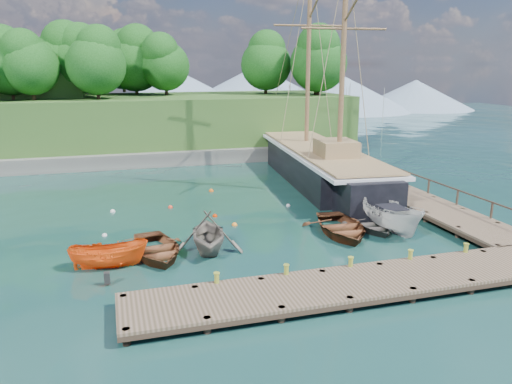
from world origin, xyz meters
TOP-DOWN VIEW (x-y plane):
  - ground at (0.00, 0.00)m, footprint 160.00×160.00m
  - dock_near at (2.00, -6.50)m, footprint 20.00×3.20m
  - dock_east at (11.50, 7.00)m, footprint 3.20×24.00m
  - bollard_0 at (-4.00, -5.10)m, footprint 0.26×0.26m
  - bollard_1 at (-1.00, -5.10)m, footprint 0.26×0.26m
  - bollard_2 at (2.00, -5.10)m, footprint 0.26×0.26m
  - bollard_3 at (5.00, -5.10)m, footprint 0.26×0.26m
  - bollard_4 at (8.00, -5.10)m, footprint 0.26×0.26m
  - rowboat_0 at (-5.97, 0.12)m, footprint 3.90×5.09m
  - rowboat_1 at (-3.36, 0.06)m, footprint 4.13×4.61m
  - rowboat_2 at (4.28, 0.51)m, footprint 4.20×5.48m
  - rowboat_3 at (6.38, 0.78)m, footprint 3.08×4.09m
  - motorboat_orange at (-8.20, -0.77)m, footprint 3.78×1.77m
  - cabin_boat_white at (7.19, 0.15)m, footprint 2.29×5.26m
  - schooner at (8.29, 12.63)m, footprint 7.16×28.43m
  - mooring_buoy_0 at (-8.42, 3.91)m, footprint 0.29×0.29m
  - mooring_buoy_1 at (-1.82, 5.74)m, footprint 0.30×0.30m
  - mooring_buoy_2 at (-1.06, 3.69)m, footprint 0.33×0.33m
  - mooring_buoy_3 at (3.39, 6.67)m, footprint 0.29×0.29m
  - mooring_buoy_4 at (-4.24, 8.49)m, footprint 0.31×0.31m
  - mooring_buoy_5 at (-0.77, 12.05)m, footprint 0.36×0.36m
  - mooring_buoy_6 at (-7.92, 8.56)m, footprint 0.33×0.33m
  - headland at (-12.88, 31.36)m, footprint 51.00×19.31m
  - distant_ridge at (4.30, 70.00)m, footprint 117.00×40.00m

SIDE VIEW (x-z plane):
  - ground at x=0.00m, z-range 0.00..0.00m
  - bollard_0 at x=-4.00m, z-range -0.23..0.23m
  - bollard_1 at x=-1.00m, z-range -0.23..0.23m
  - bollard_2 at x=2.00m, z-range -0.23..0.23m
  - bollard_3 at x=5.00m, z-range -0.23..0.23m
  - bollard_4 at x=8.00m, z-range -0.23..0.23m
  - rowboat_0 at x=-5.97m, z-range -0.49..0.49m
  - rowboat_1 at x=-3.36m, z-range -1.09..1.09m
  - rowboat_2 at x=4.28m, z-range -0.53..0.53m
  - rowboat_3 at x=6.38m, z-range -0.40..0.40m
  - motorboat_orange at x=-8.20m, z-range -0.70..0.70m
  - cabin_boat_white at x=7.19m, z-range -0.99..0.99m
  - mooring_buoy_0 at x=-8.42m, z-range -0.14..0.14m
  - mooring_buoy_1 at x=-1.82m, z-range -0.15..0.15m
  - mooring_buoy_2 at x=-1.06m, z-range -0.16..0.16m
  - mooring_buoy_3 at x=3.39m, z-range -0.14..0.14m
  - mooring_buoy_4 at x=-4.24m, z-range -0.16..0.16m
  - mooring_buoy_5 at x=-0.77m, z-range -0.18..0.18m
  - mooring_buoy_6 at x=-7.92m, z-range -0.17..0.17m
  - dock_near at x=2.00m, z-range -0.12..0.98m
  - dock_east at x=11.50m, z-range -0.12..0.98m
  - schooner at x=8.29m, z-range -9.33..11.66m
  - distant_ridge at x=4.30m, z-range -0.65..9.35m
  - headland at x=-12.88m, z-range -0.91..11.99m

